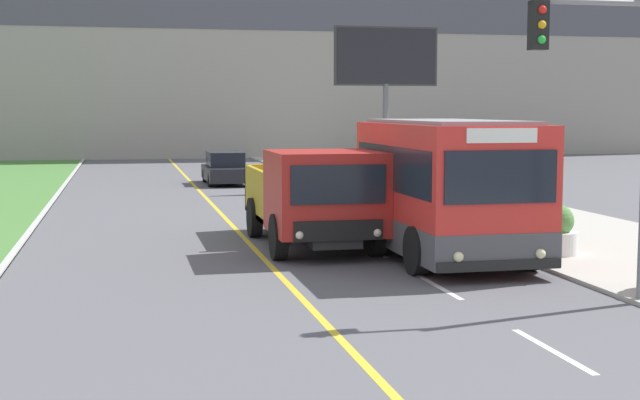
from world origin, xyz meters
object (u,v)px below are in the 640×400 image
planter_round_third (476,213)px  planter_round_far (431,197)px  traffic_light_mast (613,99)px  billboard_large (386,64)px  dump_truck (318,199)px  planter_round_second (557,232)px  car_distant (225,169)px  city_bus (446,190)px

planter_round_third → planter_round_far: (0.20, 4.20, 0.00)m
traffic_light_mast → billboard_large: 22.16m
planter_round_far → dump_truck: bearing=-128.9°
dump_truck → traffic_light_mast: size_ratio=1.16×
traffic_light_mast → planter_round_second: traffic_light_mast is taller
dump_truck → planter_round_second: size_ratio=5.60×
planter_round_third → planter_round_second: bearing=-86.7°
car_distant → planter_round_third: (4.84, -17.37, -0.13)m
traffic_light_mast → dump_truck: bearing=117.9°
traffic_light_mast → planter_round_second: bearing=72.3°
car_distant → traffic_light_mast: bearing=-82.2°
planter_round_second → car_distant: bearing=103.3°
car_distant → traffic_light_mast: 26.65m
city_bus → billboard_large: bearing=77.8°
car_distant → dump_truck: bearing=-90.0°
city_bus → planter_round_second: size_ratio=5.21×
car_distant → planter_round_second: bearing=-76.7°
car_distant → planter_round_third: size_ratio=3.93×
dump_truck → planter_round_second: bearing=-22.6°
planter_round_third → planter_round_far: planter_round_third is taller
city_bus → billboard_large: (3.68, 16.98, 3.62)m
car_distant → planter_round_far: car_distant is taller
dump_truck → planter_round_third: 5.32m
dump_truck → car_distant: dump_truck is taller
planter_round_second → planter_round_third: (-0.24, 4.20, -0.02)m
planter_round_second → traffic_light_mast: bearing=-107.7°
city_bus → car_distant: city_bus is taller
billboard_large → planter_round_far: bearing=-97.4°
planter_round_second → planter_round_far: planter_round_second is taller
billboard_large → planter_round_second: size_ratio=5.91×
traffic_light_mast → planter_round_far: (1.46, 13.07, -2.97)m
traffic_light_mast → planter_round_far: bearing=83.6°
planter_round_third → car_distant: bearing=105.6°
car_distant → planter_round_third: 18.04m
traffic_light_mast → billboard_large: size_ratio=0.82×
planter_round_far → planter_round_second: bearing=-89.7°
car_distant → planter_round_second: size_ratio=3.77×
traffic_light_mast → planter_round_second: size_ratio=4.84×
dump_truck → billboard_large: bearing=67.7°
planter_round_second → planter_round_third: bearing=93.3°
traffic_light_mast → planter_round_far: 13.48m
planter_round_second → planter_round_far: size_ratio=1.05×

